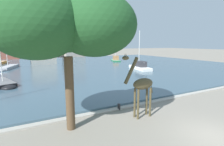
{
  "coord_description": "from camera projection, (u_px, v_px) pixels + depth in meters",
  "views": [
    {
      "loc": [
        -9.45,
        -5.47,
        5.25
      ],
      "look_at": [
        -0.91,
        10.49,
        2.2
      ],
      "focal_mm": 28.18,
      "sensor_mm": 36.0,
      "label": 1
    }
  ],
  "objects": [
    {
      "name": "ground_plane",
      "position": [
        213.0,
        137.0,
        10.03
      ],
      "size": [
        300.0,
        300.0,
        0.0
      ],
      "primitive_type": "plane",
      "color": "gray"
    },
    {
      "name": "harbor_water",
      "position": [
        68.0,
        67.0,
        38.45
      ],
      "size": [
        77.03,
        52.45,
        0.28
      ],
      "primitive_type": "cube",
      "color": "#3D5666",
      "rests_on": "ground"
    },
    {
      "name": "quay_edge_coping",
      "position": [
        144.0,
        103.0,
        15.44
      ],
      "size": [
        77.03,
        0.5,
        0.12
      ],
      "primitive_type": "cube",
      "color": "#ADA89E",
      "rests_on": "ground"
    },
    {
      "name": "giraffe_statue",
      "position": [
        141.0,
        85.0,
        12.33
      ],
      "size": [
        2.64,
        0.63,
        4.61
      ],
      "color": "#4C4228",
      "rests_on": "ground"
    },
    {
      "name": "sailboat_black",
      "position": [
        3.0,
        84.0,
        21.18
      ],
      "size": [
        3.5,
        6.47,
        6.07
      ],
      "color": "black",
      "rests_on": "ground"
    },
    {
      "name": "sailboat_white",
      "position": [
        139.0,
        67.0,
        34.58
      ],
      "size": [
        3.18,
        7.64,
        7.66
      ],
      "color": "white",
      "rests_on": "ground"
    },
    {
      "name": "sailboat_grey",
      "position": [
        8.0,
        68.0,
        34.66
      ],
      "size": [
        3.98,
        7.84,
        8.52
      ],
      "color": "#939399",
      "rests_on": "ground"
    },
    {
      "name": "sailboat_green",
      "position": [
        115.0,
        60.0,
        50.83
      ],
      "size": [
        4.0,
        6.59,
        8.4
      ],
      "color": "#236B42",
      "rests_on": "ground"
    },
    {
      "name": "shade_tree",
      "position": [
        67.0,
        25.0,
        9.88
      ],
      "size": [
        8.3,
        5.43,
        8.24
      ],
      "color": "brown",
      "rests_on": "ground"
    },
    {
      "name": "mooring_bollard",
      "position": [
        119.0,
        107.0,
        14.06
      ],
      "size": [
        0.24,
        0.24,
        0.5
      ],
      "primitive_type": "cylinder",
      "color": "#232326",
      "rests_on": "ground"
    },
    {
      "name": "townhouse_narrow_midrow",
      "position": [
        7.0,
        39.0,
        58.23
      ],
      "size": [
        6.52,
        5.96,
        13.29
      ],
      "color": "#8E5142",
      "rests_on": "ground"
    },
    {
      "name": "townhouse_end_terrace",
      "position": [
        42.0,
        44.0,
        64.42
      ],
      "size": [
        8.78,
        5.95,
        10.37
      ],
      "color": "#C6B293",
      "rests_on": "ground"
    },
    {
      "name": "townhouse_wide_warehouse",
      "position": [
        73.0,
        44.0,
        68.91
      ],
      "size": [
        7.74,
        7.29,
        9.76
      ],
      "color": "gray",
      "rests_on": "ground"
    }
  ]
}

